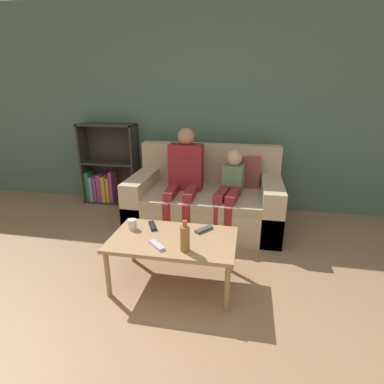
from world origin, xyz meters
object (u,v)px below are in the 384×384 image
person_adult (185,172)px  tv_remote_0 (153,226)px  couch (206,200)px  person_child (230,188)px  cup_near (132,224)px  bottle (185,238)px  tv_remote_2 (157,245)px  coffee_table (173,242)px  tv_remote_1 (204,230)px  bookshelf (108,172)px

person_adult → tv_remote_0: size_ratio=6.56×
couch → person_adult: (-0.24, -0.10, 0.36)m
couch → person_child: (0.28, -0.16, 0.23)m
cup_near → bottle: size_ratio=0.36×
tv_remote_2 → person_adult: bearing=45.1°
coffee_table → tv_remote_0: size_ratio=5.77×
person_child → couch: bearing=159.0°
couch → tv_remote_1: couch is taller
couch → bottle: (0.04, -1.39, 0.23)m
couch → person_child: person_child is taller
person_child → bottle: bearing=-92.9°
cup_near → tv_remote_1: bearing=7.6°
tv_remote_2 → coffee_table: bearing=13.4°
person_adult → bookshelf: bearing=154.3°
tv_remote_1 → couch: bearing=136.1°
coffee_table → person_adult: (-0.14, 1.12, 0.27)m
cup_near → tv_remote_2: 0.38m
coffee_table → bookshelf: bearing=128.8°
person_child → bottle: size_ratio=3.78×
cup_near → tv_remote_2: size_ratio=0.55×
person_adult → bottle: person_adult is taller
tv_remote_0 → tv_remote_1: (0.44, 0.01, 0.00)m
couch → person_child: size_ratio=1.88×
coffee_table → person_child: size_ratio=1.10×
coffee_table → tv_remote_1: (0.22, 0.17, 0.05)m
coffee_table → tv_remote_0: 0.28m
person_adult → tv_remote_2: bearing=-87.6°
person_adult → bottle: 1.32m
bookshelf → tv_remote_0: bookshelf is taller
couch → tv_remote_0: 1.11m
tv_remote_1 → bookshelf: bearing=175.1°
couch → tv_remote_1: size_ratio=10.50×
cup_near → bottle: 0.58m
tv_remote_0 → tv_remote_2: bearing=-93.9°
tv_remote_2 → couch: bearing=35.0°
bookshelf → cup_near: 1.89m
person_adult → tv_remote_2: (0.06, -1.27, -0.22)m
cup_near → tv_remote_0: cup_near is taller
coffee_table → person_adult: 1.16m
person_adult → bottle: size_ratio=4.74×
couch → tv_remote_1: (0.13, -1.04, 0.14)m
tv_remote_1 → bottle: size_ratio=0.68×
bottle → cup_near: bearing=152.8°
bottle → couch: bearing=91.7°
coffee_table → tv_remote_1: size_ratio=6.15×
coffee_table → tv_remote_2: 0.19m
tv_remote_0 → tv_remote_2: (0.13, -0.31, 0.00)m
bookshelf → person_child: bearing=-20.4°
couch → cup_near: couch is taller
person_adult → coffee_table: bearing=-82.8°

